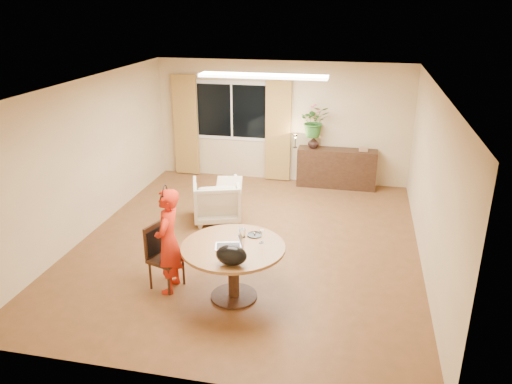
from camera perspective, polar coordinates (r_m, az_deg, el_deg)
floor at (r=8.33m, az=-0.91°, el=-5.82°), size 6.50×6.50×0.00m
ceiling at (r=7.52m, az=-1.03°, el=12.13°), size 6.50×6.50×0.00m
wall_back at (r=10.90m, az=2.91°, el=7.98°), size 5.50×0.00×5.50m
wall_left at (r=8.84m, az=-18.66°, el=3.73°), size 0.00×6.50×6.50m
wall_right at (r=7.72m, az=19.35°, el=1.19°), size 0.00×6.50×6.50m
window at (r=11.07m, az=-2.79°, el=9.24°), size 1.70×0.03×1.30m
curtain_left at (r=11.38m, az=-8.02°, el=7.57°), size 0.55×0.08×2.25m
curtain_right at (r=10.86m, az=2.55°, el=7.09°), size 0.55×0.08×2.25m
ceiling_panel at (r=8.68m, az=0.81°, el=13.12°), size 2.20×0.35×0.05m
dining_table at (r=6.62m, az=-2.61°, el=-7.44°), size 1.37×1.37×0.78m
dining_chair at (r=7.04m, az=-10.26°, el=-7.38°), size 0.54×0.52×0.91m
child at (r=6.84m, az=-9.98°, el=-5.55°), size 0.56×0.39×1.49m
laptop at (r=6.46m, az=-3.20°, el=-5.33°), size 0.41×0.32×0.24m
tumbler at (r=6.74m, az=-1.56°, el=-4.73°), size 0.09×0.09×0.11m
wine_glass at (r=6.57m, az=0.63°, el=-5.09°), size 0.08×0.08×0.19m
pot_lid at (r=6.80m, az=-0.17°, el=-4.86°), size 0.26×0.26×0.03m
handbag at (r=6.04m, az=-2.83°, el=-7.23°), size 0.42×0.28×0.26m
armchair at (r=9.05m, az=-4.53°, el=-0.97°), size 1.04×1.06×0.76m
throw at (r=8.83m, az=-3.10°, el=1.26°), size 0.55×0.63×0.03m
sideboard at (r=10.79m, az=9.19°, el=2.71°), size 1.66×0.41×0.83m
vase at (r=10.67m, az=6.57°, el=5.66°), size 0.30×0.30×0.25m
bouquet at (r=10.56m, az=6.68°, el=8.04°), size 0.72×0.66×0.66m
book_stack at (r=10.65m, az=12.19°, el=4.81°), size 0.22×0.18×0.08m
desk_lamp at (r=10.65m, az=4.52°, el=5.90°), size 0.15×0.15×0.32m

